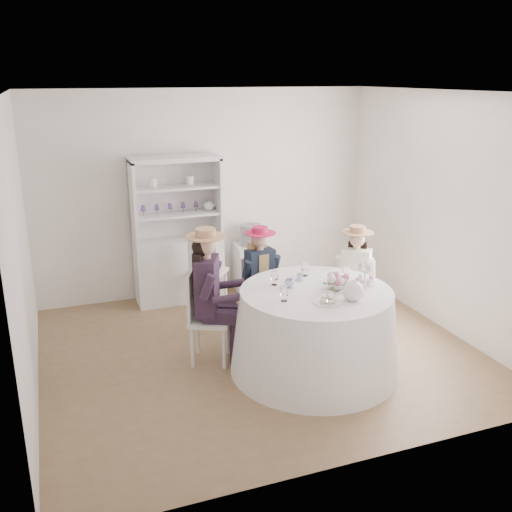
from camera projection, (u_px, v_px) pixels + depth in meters
name	position (u px, v px, depth m)	size (l,w,h in m)	color
ground	(259.00, 351.00, 6.17)	(4.50, 4.50, 0.00)	brown
ceiling	(260.00, 92.00, 5.35)	(4.50, 4.50, 0.00)	white
wall_back	(206.00, 194.00, 7.55)	(4.50, 4.50, 0.00)	white
wall_front	(360.00, 301.00, 3.97)	(4.50, 4.50, 0.00)	white
wall_left	(21.00, 254.00, 5.02)	(4.50, 4.50, 0.00)	white
wall_right	(444.00, 213.00, 6.50)	(4.50, 4.50, 0.00)	white
tea_table	(315.00, 331.00, 5.66)	(1.69, 1.69, 0.86)	white
hutch	(178.00, 251.00, 7.39)	(1.24, 0.73, 1.89)	silver
side_table	(251.00, 268.00, 7.81)	(0.42, 0.42, 0.65)	silver
hatbox	(251.00, 235.00, 7.67)	(0.29, 0.29, 0.29)	black
guest_left	(210.00, 288.00, 5.73)	(0.60, 0.55, 1.43)	silver
guest_mid	(261.00, 273.00, 6.47)	(0.46, 0.48, 1.24)	silver
guest_right	(355.00, 273.00, 6.46)	(0.53, 0.53, 1.25)	silver
spare_chair	(206.00, 268.00, 7.20)	(0.56, 0.56, 0.97)	silver
teacup_a	(289.00, 284.00, 5.59)	(0.10, 0.10, 0.08)	white
teacup_b	(300.00, 278.00, 5.78)	(0.07, 0.07, 0.06)	white
teacup_c	(331.00, 278.00, 5.77)	(0.09, 0.09, 0.07)	white
flower_bowl	(338.00, 286.00, 5.56)	(0.24, 0.24, 0.06)	white
flower_arrangement	(338.00, 281.00, 5.52)	(0.20, 0.20, 0.07)	#D2698C
table_teapot	(353.00, 291.00, 5.27)	(0.27, 0.19, 0.21)	white
sandwich_plate	(328.00, 301.00, 5.22)	(0.27, 0.27, 0.06)	white
cupcake_stand	(365.00, 276.00, 5.69)	(0.23, 0.23, 0.22)	white
stemware_set	(317.00, 283.00, 5.51)	(0.88, 0.92, 0.15)	white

